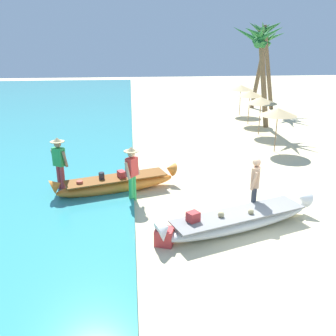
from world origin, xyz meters
name	(u,v)px	position (x,y,z in m)	size (l,w,h in m)	color
ground_plane	(252,224)	(0.00, 0.00, 0.00)	(80.00, 80.00, 0.00)	beige
boat_white_foreground	(238,220)	(-0.47, -0.24, 0.25)	(4.58, 2.19, 0.75)	white
boat_orange_midground	(117,184)	(-3.67, 2.52, 0.29)	(4.07, 1.85, 0.80)	orange
person_vendor_hatted	(132,170)	(-3.17, 1.82, 0.99)	(0.49, 0.56, 1.71)	green
person_tourist_customer	(255,184)	(0.16, 0.50, 0.94)	(0.38, 0.58, 1.67)	#333842
person_vendor_assistant	(59,161)	(-5.44, 2.76, 1.04)	(0.57, 0.47, 1.80)	#B2383D
parasol_row_0	(278,112)	(3.05, 6.43, 1.75)	(1.60, 1.60, 1.91)	#8E6B47
parasol_row_1	(261,100)	(3.35, 9.45, 1.75)	(1.60, 1.60, 1.91)	#8E6B47
parasol_row_2	(250,93)	(3.56, 11.91, 1.75)	(1.60, 1.60, 1.91)	#8E6B47
parasol_row_3	(241,88)	(3.80, 14.55, 1.75)	(1.60, 1.60, 1.91)	#8E6B47
palm_tree_tall_inland	(266,39)	(5.80, 16.36, 4.65)	(2.38, 2.53, 5.84)	brown
palm_tree_leaning_seaward	(261,45)	(3.64, 11.00, 4.37)	(2.65, 2.54, 5.42)	brown
palm_tree_mid_cluster	(265,47)	(6.00, 17.01, 4.10)	(2.43, 2.65, 5.25)	brown
cooler_box	(164,236)	(-2.44, -0.80, 0.21)	(0.42, 0.40, 0.41)	#C63838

